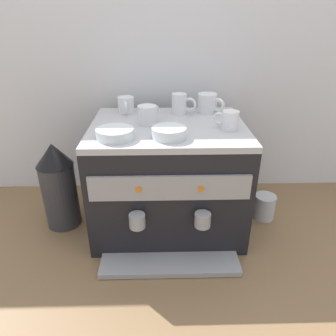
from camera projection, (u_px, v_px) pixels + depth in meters
ground_plane at (168, 220)px, 1.39m from camera, size 4.00×4.00×0.00m
tiled_backsplash_wall at (166, 72)px, 1.42m from camera, size 2.80×0.03×1.16m
espresso_machine at (168, 177)px, 1.28m from camera, size 0.59×0.58×0.44m
ceramic_cup_0 at (229, 120)px, 1.12m from camera, size 0.09×0.07×0.07m
ceramic_cup_1 at (208, 103)px, 1.31m from camera, size 0.11×0.10×0.08m
ceramic_cup_2 at (126, 105)px, 1.31m from camera, size 0.07×0.10×0.07m
ceramic_cup_3 at (148, 115)px, 1.18m from camera, size 0.09×0.10×0.07m
ceramic_cup_4 at (180, 104)px, 1.29m from camera, size 0.10×0.06×0.08m
ceramic_bowl_0 at (115, 134)px, 1.05m from camera, size 0.13×0.13×0.03m
ceramic_bowl_1 at (168, 133)px, 1.06m from camera, size 0.12×0.12×0.04m
coffee_grinder at (58, 185)px, 1.28m from camera, size 0.15×0.15×0.37m
milk_pitcher at (264, 207)px, 1.38m from camera, size 0.09×0.09×0.11m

